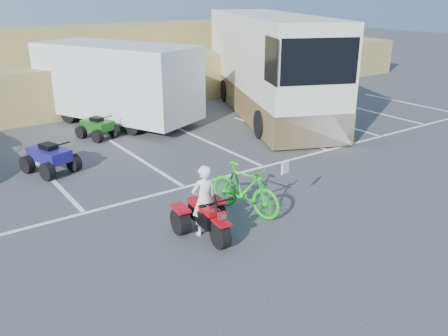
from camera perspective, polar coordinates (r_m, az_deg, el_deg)
ground at (r=10.72m, az=1.79°, el=-6.44°), size 100.00×100.00×0.00m
parking_stripes at (r=14.29m, az=-5.18°, el=0.60°), size 28.00×5.16×0.01m
grass_embankment at (r=24.06m, az=-21.21°, el=11.00°), size 40.00×8.50×3.10m
red_trike_atv at (r=10.11m, az=-1.94°, el=-8.23°), size 1.24×1.59×0.98m
rider at (r=9.88m, az=-2.41°, el=-3.92°), size 0.59×0.41×1.55m
green_dirt_bike at (r=10.92m, az=2.49°, el=-2.53°), size 1.04×2.03×1.18m
cargo_trailer at (r=18.87m, az=-12.78°, el=10.19°), size 4.96×6.92×3.00m
rv_motorhome at (r=20.32m, az=5.22°, el=11.55°), size 6.85×11.10×3.92m
quad_atv_blue at (r=14.43m, az=-20.01°, el=-0.42°), size 1.47×1.70×0.94m
quad_atv_green at (r=17.30m, az=-14.87°, el=3.54°), size 1.32×1.52×0.83m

